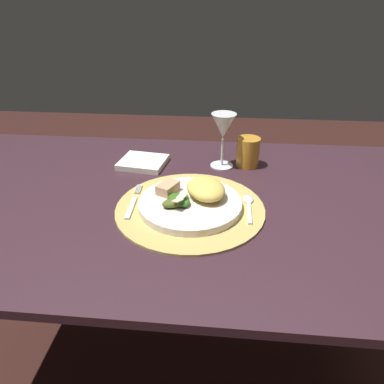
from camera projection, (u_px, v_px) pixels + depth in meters
ground_plane at (173, 364)px, 1.27m from camera, size 6.00×6.00×0.00m
dining_table at (168, 232)px, 0.98m from camera, size 1.44×0.81×0.71m
placemat at (190, 208)px, 0.86m from camera, size 0.37×0.37×0.01m
dinner_plate at (190, 204)px, 0.85m from camera, size 0.25×0.25×0.02m
pasta_serving at (206, 189)px, 0.86m from camera, size 0.13×0.14×0.04m
salad_greens at (178, 201)px, 0.83m from camera, size 0.08×0.08×0.03m
bread_piece at (168, 188)px, 0.88m from camera, size 0.06×0.07×0.02m
fork at (133, 203)px, 0.87m from camera, size 0.02×0.17×0.00m
spoon at (249, 203)px, 0.87m from camera, size 0.03×0.13×0.01m
napkin at (143, 162)px, 1.08m from camera, size 0.15×0.14×0.02m
wine_glass at (223, 128)px, 1.02m from camera, size 0.07×0.07×0.17m
amber_tumbler at (248, 152)px, 1.06m from camera, size 0.07×0.07×0.09m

